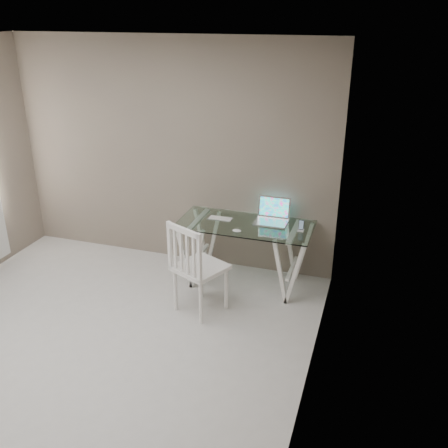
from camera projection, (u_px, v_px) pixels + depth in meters
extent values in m
plane|color=beige|center=(78.00, 363.00, 4.51)|extent=(4.50, 4.50, 0.00)
cube|color=white|center=(32.00, 47.00, 3.44)|extent=(4.00, 4.50, 0.02)
cube|color=#75685C|center=(171.00, 154.00, 5.94)|extent=(4.00, 0.02, 2.70)
cube|color=#75685C|center=(308.00, 262.00, 3.41)|extent=(0.02, 4.50, 2.70)
cube|color=silver|center=(245.00, 225.00, 5.54)|extent=(1.50, 0.70, 0.01)
cube|color=white|center=(199.00, 248.00, 5.84)|extent=(0.24, 0.62, 0.72)
cube|color=white|center=(292.00, 262.00, 5.53)|extent=(0.24, 0.62, 0.72)
cube|color=white|center=(200.00, 268.00, 5.12)|extent=(0.62, 0.62, 0.04)
cylinder|color=white|center=(175.00, 290.00, 5.21)|extent=(0.04, 0.04, 0.48)
cylinder|color=white|center=(201.00, 303.00, 4.98)|extent=(0.04, 0.04, 0.48)
cylinder|color=white|center=(201.00, 277.00, 5.47)|extent=(0.04, 0.04, 0.48)
cylinder|color=white|center=(226.00, 289.00, 5.23)|extent=(0.04, 0.04, 0.48)
cube|color=white|center=(184.00, 252.00, 4.87)|extent=(0.44, 0.22, 0.52)
cube|color=silver|center=(271.00, 222.00, 5.56)|extent=(0.37, 0.25, 0.02)
cube|color=#19D899|center=(274.00, 207.00, 5.64)|extent=(0.37, 0.05, 0.24)
cube|color=silver|center=(220.00, 219.00, 5.67)|extent=(0.28, 0.12, 0.01)
ellipsoid|color=silver|center=(237.00, 231.00, 5.33)|extent=(0.10, 0.06, 0.03)
cube|color=white|center=(301.00, 230.00, 5.36)|extent=(0.07, 0.07, 0.02)
cube|color=black|center=(301.00, 225.00, 5.34)|extent=(0.05, 0.03, 0.11)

